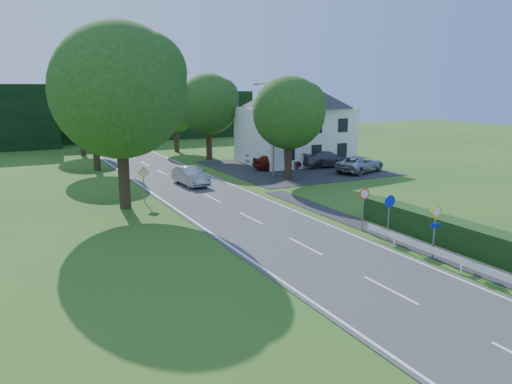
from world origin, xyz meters
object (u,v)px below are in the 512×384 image
parked_car_red (278,161)px  parked_car_silver_a (265,156)px  parked_car_silver_b (360,164)px  parasol (296,157)px  motorcycle (200,175)px  moving_car (191,176)px  parked_car_grey (326,159)px  streetlight (272,125)px

parked_car_red → parked_car_silver_a: 4.08m
parked_car_silver_b → parasol: 6.12m
parked_car_silver_b → motorcycle: bearing=58.2°
moving_car → parked_car_silver_b: (15.82, -1.24, 0.01)m
motorcycle → parked_car_silver_b: bearing=-31.0°
motorcycle → parked_car_grey: parked_car_grey is taller
parked_car_red → parasol: (1.82, -0.34, 0.30)m
parked_car_grey → parasol: 3.08m
parked_car_silver_a → parasol: (1.00, -4.34, 0.36)m
parked_car_red → parked_car_silver_b: parked_car_red is taller
parked_car_silver_a → parked_car_silver_b: size_ratio=0.86×
streetlight → parked_car_red: bearing=52.8°
streetlight → parked_car_red: 5.23m
streetlight → moving_car: size_ratio=1.83×
moving_car → parked_car_red: 10.72m
parked_car_silver_a → parked_car_silver_b: bearing=-175.7°
motorcycle → parasol: size_ratio=0.67×
parasol → parked_car_red: bearing=169.5°
parked_car_red → parked_car_silver_b: (5.78, -5.00, -0.07)m
streetlight → motorcycle: streetlight is taller
parked_car_silver_a → parasol: parasol is taller
motorcycle → parked_car_silver_a: (9.36, 5.90, 0.31)m
motorcycle → parasol: parasol is taller
parked_car_grey → parasol: parasol is taller
parked_car_silver_a → parasol: 4.47m
motorcycle → parked_car_silver_a: 11.07m
parasol → parked_car_grey: bearing=-12.4°
parked_car_silver_a → motorcycle: bearing=97.7°
moving_car → parked_car_red: (10.04, 3.76, 0.08)m
motorcycle → parked_car_silver_a: size_ratio=0.37×
parked_car_red → parasol: parasol is taller
parked_car_silver_b → parasol: parasol is taller
motorcycle → parked_car_silver_a: bearing=13.5°
parked_car_silver_b → parasol: bearing=20.7°
streetlight → parked_car_grey: 8.22m
moving_car → parked_car_silver_b: 15.87m
motorcycle → parked_car_grey: (13.36, 0.90, 0.34)m
streetlight → parked_car_silver_b: 9.08m
parked_car_silver_b → streetlight: bearing=56.5°
parked_car_silver_a → parked_car_grey: (4.00, -5.00, 0.03)m
parked_car_red → parked_car_silver_b: 7.64m
parked_car_grey → parked_car_red: bearing=81.6°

